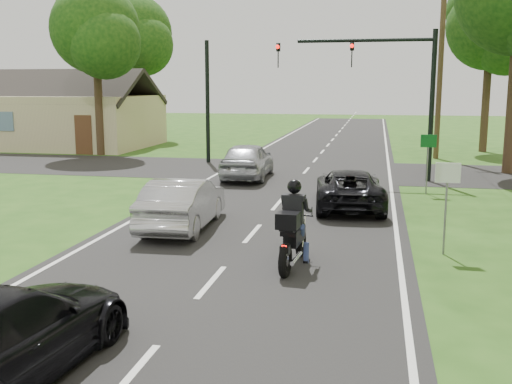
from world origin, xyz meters
The scene contains 16 objects.
ground centered at (0.00, 0.00, 0.00)m, with size 140.00×140.00×0.00m, color #244C15.
road centered at (0.00, 10.00, 0.01)m, with size 8.00×100.00×0.01m, color black.
cross_road centered at (0.00, 16.00, 0.01)m, with size 60.00×7.00×0.01m, color black.
motorcycle_rider centered at (1.43, 1.33, 0.75)m, with size 0.64×2.22×1.91m.
dark_suv centered at (2.31, 7.85, 0.63)m, with size 2.04×4.44×1.23m, color black.
silver_sedan centered at (-1.97, 4.21, 0.70)m, with size 1.46×4.18×1.38m, color #B6B7BB.
silver_suv centered at (-2.13, 13.16, 0.77)m, with size 1.79×4.44×1.51m, color #A3A6AB.
traffic_signal centered at (3.34, 14.00, 4.14)m, with size 6.38×0.44×6.00m.
signal_pole_far centered at (-5.20, 18.00, 3.00)m, with size 0.20×0.20×6.00m, color black.
utility_pole_far centered at (6.20, 22.00, 5.08)m, with size 1.60×0.28×10.00m.
sign_white centered at (4.70, 2.98, 1.60)m, with size 0.55×0.07×2.12m.
sign_green centered at (4.90, 10.98, 1.60)m, with size 0.55×0.07×2.12m.
tree_row_e centered at (9.48, 25.78, 6.83)m, with size 5.28×5.12×9.61m.
tree_left_near centered at (-11.73, 19.78, 6.53)m, with size 5.12×4.96×9.22m.
tree_left_far centered at (-13.70, 29.76, 7.13)m, with size 5.76×5.58×10.14m.
house centered at (-16.00, 24.00, 1.77)m, with size 10.20×8.00×4.84m.
Camera 1 is at (3.11, -10.91, 3.83)m, focal length 42.00 mm.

